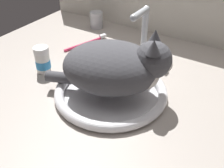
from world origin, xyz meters
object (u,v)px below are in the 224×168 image
Objects in this scene: cat at (119,67)px; metal_jar at (96,20)px; sink_basin at (112,92)px; faucet at (144,45)px; toothbrush at (87,43)px; pill_bottle at (43,60)px.

cat reaches higher than metal_jar.
metal_jar is at bearing 129.92° from sink_basin.
faucet is 26.72cm from toothbrush.
metal_jar is (-31.38, 18.60, -4.53)cm from faucet.
sink_basin is at bearing -90.00° from faucet.
pill_bottle is (-27.20, -1.37, -5.70)cm from cat.
metal_jar is 38.68cm from pill_bottle.
cat reaches higher than sink_basin.
faucet is (0.00, 18.91, 6.74)cm from sink_basin.
faucet is at bearing -30.65° from metal_jar.
toothbrush is at bearing 172.27° from faucet.
faucet is 1.11× the size of toothbrush.
faucet is at bearing -7.73° from toothbrush.
cat reaches higher than pill_bottle.
cat is at bearing -84.84° from faucet.
pill_bottle reaches higher than metal_jar.
sink_basin is 20.07cm from faucet.
toothbrush is (-25.45, 3.46, -7.35)cm from faucet.
sink_basin is at bearing -41.30° from toothbrush.
cat is 3.93× the size of pill_bottle.
cat is at bearing 2.89° from pill_bottle.
toothbrush is at bearing 141.29° from cat.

